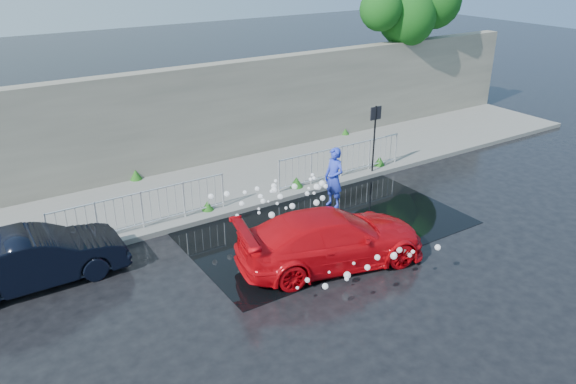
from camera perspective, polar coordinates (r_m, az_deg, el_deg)
name	(u,v)px	position (r m, az deg, el deg)	size (l,w,h in m)	color
ground	(329,243)	(15.39, 4.19, -5.17)	(90.00, 90.00, 0.00)	black
pavement	(241,181)	(19.16, -4.80, 1.14)	(30.00, 4.00, 0.15)	slate
curb	(272,201)	(17.56, -1.67, -0.96)	(30.00, 0.25, 0.16)	slate
retaining_wall	(210,114)	(20.42, -7.96, 7.87)	(30.00, 0.60, 3.50)	#686457
puddle	(322,224)	(16.35, 3.50, -3.27)	(8.00, 5.00, 0.01)	black
sign_post	(375,128)	(19.40, 8.82, 6.42)	(0.45, 0.06, 2.50)	black
tree	(414,10)	(25.71, 12.66, 17.58)	(5.09, 2.47, 6.41)	#332114
railing_left	(142,209)	(16.09, -14.62, -1.64)	(5.05, 0.05, 1.10)	silver
railing_right	(341,160)	(19.16, 5.43, 3.25)	(5.05, 0.05, 1.10)	silver
weeds	(241,181)	(18.49, -4.77, 1.08)	(12.17, 3.93, 0.35)	#154C14
water_spray	(308,214)	(15.27, 2.00, -2.25)	(3.70, 5.42, 1.09)	white
red_car	(331,239)	(14.14, 4.44, -4.73)	(1.97, 4.83, 1.40)	red
dark_car	(36,258)	(14.60, -24.22, -6.13)	(1.43, 4.10, 1.35)	black
person	(334,178)	(17.09, 4.70, 1.43)	(0.69, 0.46, 1.91)	blue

